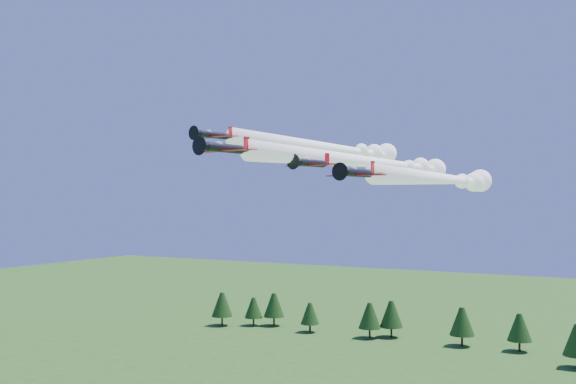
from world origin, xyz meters
The scene contains 5 objects.
plane_lead centered at (3.11, 23.99, 46.03)m, with size 14.56×59.20×3.70m.
plane_left centered at (-5.22, 28.01, 48.74)m, with size 13.37×48.80×3.70m.
plane_right centered at (13.39, 25.99, 43.39)m, with size 11.26×45.45×3.70m.
plane_slot centered at (1.19, 6.04, 45.04)m, with size 7.17×7.85×2.50m.
treeline centered at (-2.82, 111.24, 6.44)m, with size 175.64×20.40×11.16m.
Camera 1 is at (37.76, -67.22, 40.04)m, focal length 40.00 mm.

